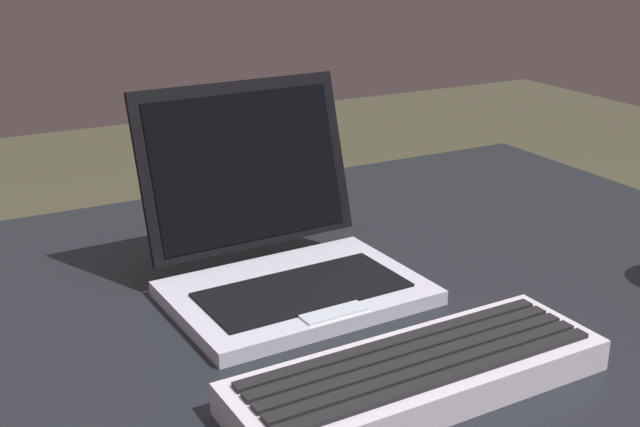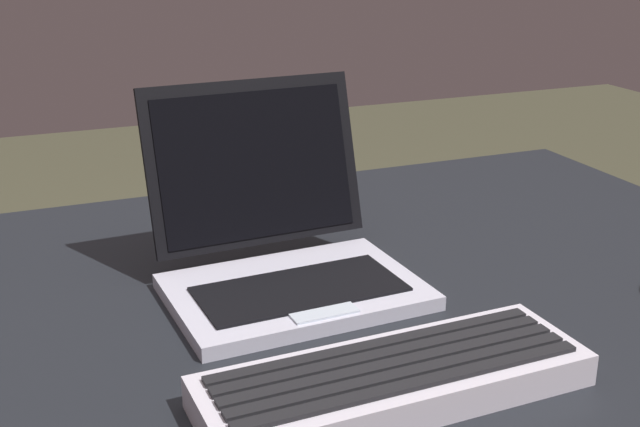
# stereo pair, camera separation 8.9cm
# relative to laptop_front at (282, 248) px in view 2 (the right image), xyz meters

# --- Properties ---
(desk) EXTENTS (1.38, 0.77, 0.76)m
(desk) POSITION_rel_laptop_front_xyz_m (-0.05, -0.00, -0.13)
(desk) COLOR black
(desk) RESTS_ON ground
(laptop_front) EXTENTS (0.28, 0.25, 0.22)m
(laptop_front) POSITION_rel_laptop_front_xyz_m (0.00, 0.00, 0.00)
(laptop_front) COLOR silver
(laptop_front) RESTS_ON desk
(external_keyboard) EXTENTS (0.35, 0.12, 0.03)m
(external_keyboard) POSITION_rel_laptop_front_xyz_m (0.01, -0.25, -0.03)
(external_keyboard) COLOR silver
(external_keyboard) RESTS_ON desk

